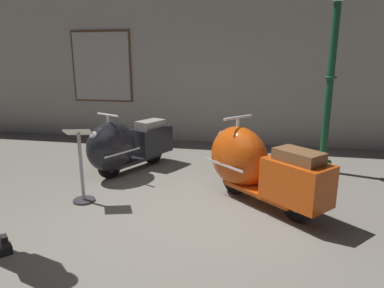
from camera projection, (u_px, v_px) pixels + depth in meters
ground_plane at (174, 225)px, 3.81m from camera, size 60.00×60.00×0.00m
showroom_back_wall at (229, 49)px, 7.03m from camera, size 18.00×0.63×3.94m
scooter_0 at (125, 145)px, 5.42m from camera, size 1.12×1.68×1.00m
scooter_1 at (254, 165)px, 4.33m from camera, size 1.64×1.54×1.07m
lamppost at (332, 60)px, 5.17m from camera, size 0.33×0.33×2.92m
info_stanchion at (82, 172)px, 4.34m from camera, size 0.37×0.30×0.98m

